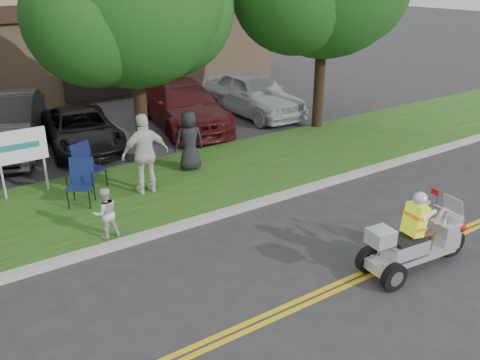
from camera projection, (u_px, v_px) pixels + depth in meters
ground at (286, 288)px, 9.08m from camera, size 120.00×120.00×0.00m
centerline_near at (307, 304)px, 8.63m from camera, size 60.00×0.10×0.01m
centerline_far at (301, 299)px, 8.75m from camera, size 60.00×0.10×0.01m
curb at (201, 220)px, 11.39m from camera, size 60.00×0.25×0.12m
grass_verge at (159, 188)px, 13.03m from camera, size 60.00×4.00×0.10m
commercial_building at (67, 43)px, 23.84m from camera, size 18.00×8.20×4.00m
tree_mid at (134, 3)px, 13.18m from camera, size 5.88×4.80×7.05m
business_sign at (20, 150)px, 12.14m from camera, size 1.25×0.06×1.75m
trike_scooter at (415, 243)px, 9.42m from camera, size 2.45×0.86×1.60m
lawn_chair_a at (81, 179)px, 11.90m from camera, size 0.80×0.81×1.08m
lawn_chair_b at (86, 163)px, 12.74m from camera, size 0.82×0.83×1.15m
spectator_adult_right at (145, 154)px, 12.32m from camera, size 1.21×0.59×2.01m
spectator_chair_b at (189, 141)px, 13.82m from camera, size 0.88×0.65×1.65m
child_right at (105, 213)px, 10.38m from camera, size 0.54×0.43×1.09m
parked_car_left at (5, 125)px, 15.39m from camera, size 3.53×5.64×1.75m
parked_car_mid at (81, 129)px, 15.85m from camera, size 2.57×4.64×1.23m
parked_car_right at (184, 105)px, 17.98m from camera, size 3.07×5.69×1.57m
parked_car_far_right at (253, 94)px, 19.46m from camera, size 2.00×4.84×1.64m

